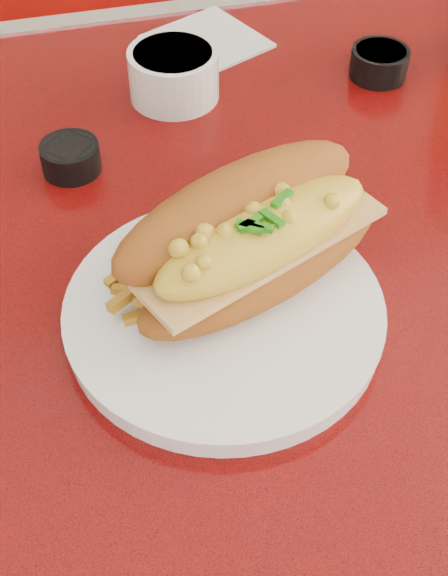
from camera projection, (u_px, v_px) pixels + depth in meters
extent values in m
plane|color=beige|center=(256.00, 572.00, 1.29)|extent=(8.00, 8.00, 0.00)
cube|color=#BA0D0B|center=(279.00, 232.00, 0.74)|extent=(1.20, 0.80, 0.04)
cube|color=white|center=(186.00, 22.00, 1.01)|extent=(1.22, 0.03, 0.04)
cylinder|color=white|center=(264.00, 450.00, 1.02)|extent=(0.09, 0.09, 0.72)
cylinder|color=white|center=(256.00, 568.00, 1.28)|extent=(0.52, 0.52, 0.03)
cube|color=#950E09|center=(155.00, 168.00, 1.64)|extent=(1.20, 0.50, 0.45)
cylinder|color=white|center=(224.00, 315.00, 0.64)|extent=(0.28, 0.28, 0.02)
cylinder|color=white|center=(224.00, 307.00, 0.63)|extent=(0.29, 0.29, 0.00)
ellipsoid|color=#995118|center=(263.00, 264.00, 0.63)|extent=(0.24, 0.16, 0.05)
cube|color=#E4B666|center=(263.00, 247.00, 0.62)|extent=(0.22, 0.14, 0.01)
ellipsoid|color=yellow|center=(264.00, 235.00, 0.61)|extent=(0.21, 0.14, 0.05)
ellipsoid|color=#995118|center=(238.00, 210.00, 0.62)|extent=(0.25, 0.17, 0.09)
cube|color=silver|center=(236.00, 252.00, 0.67)|extent=(0.07, 0.10, 0.00)
cube|color=silver|center=(180.00, 215.00, 0.70)|extent=(0.03, 0.03, 0.00)
cylinder|color=white|center=(174.00, 74.00, 0.84)|extent=(0.12, 0.12, 0.05)
cylinder|color=black|center=(173.00, 55.00, 0.83)|extent=(0.10, 0.10, 0.01)
cylinder|color=black|center=(71.00, 158.00, 0.77)|extent=(0.07, 0.07, 0.03)
cylinder|color=#D27B4C|center=(69.00, 148.00, 0.76)|extent=(0.06, 0.06, 0.01)
cylinder|color=black|center=(379.00, 63.00, 0.88)|extent=(0.08, 0.08, 0.03)
cylinder|color=#D27B4C|center=(381.00, 53.00, 0.87)|extent=(0.07, 0.07, 0.01)
cube|color=silver|center=(207.00, 41.00, 0.93)|extent=(0.15, 0.15, 0.00)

